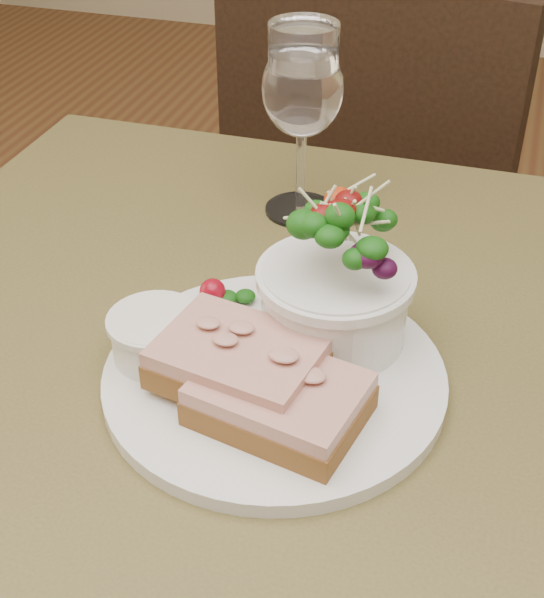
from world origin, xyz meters
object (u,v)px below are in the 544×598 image
(dinner_plate, at_px, (275,377))
(sandwich_back, at_px, (239,361))
(wine_glass, at_px, (302,95))
(cafe_table, at_px, (286,473))
(sandwich_front, at_px, (280,399))
(salad_bowl, at_px, (336,273))
(chair_far, at_px, (384,309))
(ramekin, at_px, (156,334))

(dinner_plate, relative_size, sandwich_back, 2.00)
(dinner_plate, height_order, wine_glass, wine_glass)
(cafe_table, bearing_deg, wine_glass, 103.34)
(cafe_table, xyz_separation_m, sandwich_front, (0.01, -0.05, 0.13))
(cafe_table, distance_m, salad_bowl, 0.18)
(cafe_table, bearing_deg, chair_far, 92.19)
(chair_far, relative_size, sandwich_back, 7.02)
(dinner_plate, height_order, ramekin, ramekin)
(dinner_plate, height_order, sandwich_back, sandwich_back)
(chair_far, height_order, sandwich_front, chair_far)
(sandwich_front, bearing_deg, salad_bowl, 93.86)
(ramekin, height_order, salad_bowl, salad_bowl)
(chair_far, distance_m, sandwich_front, 0.92)
(dinner_plate, bearing_deg, chair_far, 91.52)
(cafe_table, distance_m, wine_glass, 0.34)
(dinner_plate, bearing_deg, sandwich_back, -128.87)
(sandwich_front, bearing_deg, wine_glass, 114.65)
(sandwich_front, xyz_separation_m, wine_glass, (-0.07, 0.30, 0.10))
(chair_far, xyz_separation_m, sandwich_back, (0.00, -0.76, 0.49))
(sandwich_back, xyz_separation_m, wine_glass, (-0.03, 0.28, 0.09))
(chair_far, height_order, sandwich_back, chair_far)
(sandwich_front, bearing_deg, sandwich_back, 161.94)
(cafe_table, relative_size, chair_far, 0.89)
(sandwich_back, height_order, ramekin, sandwich_back)
(sandwich_front, xyz_separation_m, salad_bowl, (0.01, 0.10, 0.04))
(chair_far, height_order, dinner_plate, chair_far)
(dinner_plate, height_order, salad_bowl, salad_bowl)
(chair_far, distance_m, salad_bowl, 0.86)
(dinner_plate, xyz_separation_m, salad_bowl, (0.03, 0.06, 0.07))
(sandwich_front, relative_size, sandwich_back, 1.00)
(chair_far, distance_m, dinner_plate, 0.87)
(salad_bowl, relative_size, wine_glass, 0.73)
(cafe_table, xyz_separation_m, dinner_plate, (-0.01, -0.01, 0.11))
(sandwich_back, bearing_deg, salad_bowl, 67.92)
(ramekin, distance_m, salad_bowl, 0.14)
(salad_bowl, bearing_deg, wine_glass, 112.22)
(ramekin, relative_size, wine_glass, 0.38)
(cafe_table, xyz_separation_m, ramekin, (-0.10, -0.01, 0.13))
(ramekin, bearing_deg, chair_far, 84.52)
(salad_bowl, bearing_deg, cafe_table, -114.67)
(chair_far, relative_size, salad_bowl, 7.09)
(salad_bowl, bearing_deg, dinner_plate, -119.44)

